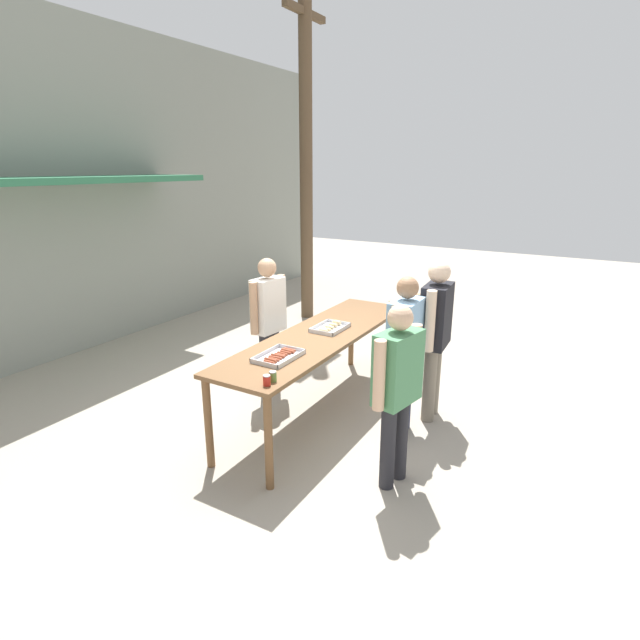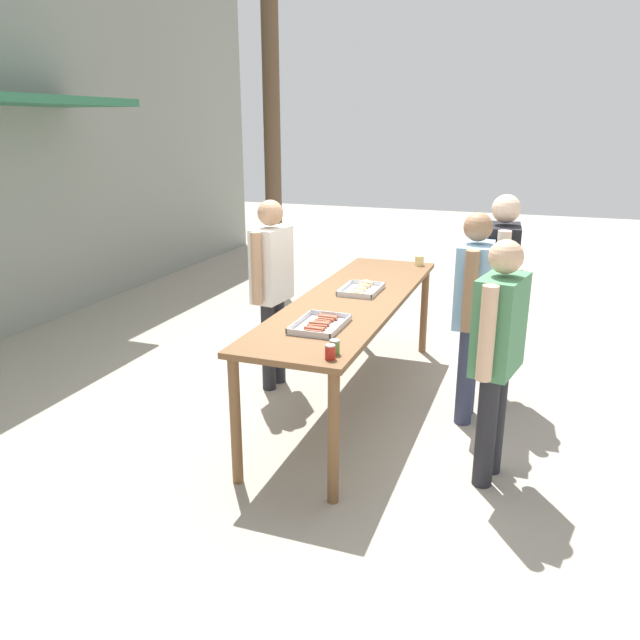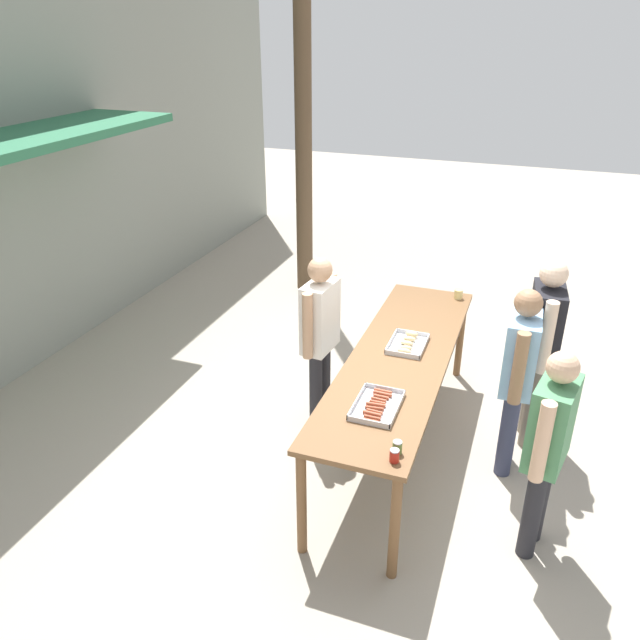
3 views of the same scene
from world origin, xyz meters
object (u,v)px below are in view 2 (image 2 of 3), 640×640
at_px(condiment_jar_ketchup, 335,347).
at_px(food_tray_sausages, 320,325).
at_px(food_tray_buns, 361,289).
at_px(beer_cup, 419,261).
at_px(utility_pole, 271,70).
at_px(person_customer_holding_hotdog, 498,344).
at_px(person_customer_with_cup, 500,282).
at_px(person_customer_waiting_in_line, 472,301).
at_px(condiment_jar_mustard, 330,352).
at_px(person_server_behind_table, 272,278).

bearing_deg(condiment_jar_ketchup, food_tray_sausages, 29.49).
relative_size(food_tray_buns, beer_cup, 4.59).
bearing_deg(food_tray_buns, utility_pole, 35.66).
bearing_deg(person_customer_holding_hotdog, food_tray_sausages, -78.54).
bearing_deg(utility_pole, beer_cup, -126.91).
distance_m(food_tray_sausages, utility_pole, 4.71).
bearing_deg(utility_pole, food_tray_buns, -144.34).
relative_size(person_customer_with_cup, person_customer_waiting_in_line, 1.05).
xyz_separation_m(food_tray_sausages, condiment_jar_mustard, (-0.54, -0.26, 0.03)).
distance_m(condiment_jar_mustard, person_customer_holding_hotdog, 1.04).
bearing_deg(person_customer_waiting_in_line, condiment_jar_mustard, -26.31).
relative_size(person_customer_with_cup, utility_pole, 0.31).
height_order(person_server_behind_table, person_customer_holding_hotdog, person_server_behind_table).
distance_m(food_tray_buns, utility_pole, 3.96).
bearing_deg(food_tray_sausages, food_tray_buns, -0.05).
distance_m(person_customer_holding_hotdog, person_customer_waiting_in_line, 0.87).
height_order(condiment_jar_ketchup, person_customer_holding_hotdog, person_customer_holding_hotdog).
bearing_deg(condiment_jar_mustard, beer_cup, 0.23).
height_order(condiment_jar_mustard, condiment_jar_ketchup, same).
relative_size(person_server_behind_table, person_customer_with_cup, 0.96).
bearing_deg(utility_pole, person_customer_holding_hotdog, -140.15).
height_order(beer_cup, person_customer_with_cup, person_customer_with_cup).
bearing_deg(person_customer_holding_hotdog, person_customer_waiting_in_line, -151.43).
bearing_deg(person_customer_with_cup, person_customer_holding_hotdog, -0.12).
relative_size(food_tray_buns, person_customer_holding_hotdog, 0.27).
relative_size(person_server_behind_table, person_customer_holding_hotdog, 1.03).
xyz_separation_m(beer_cup, person_customer_waiting_in_line, (-1.27, -0.65, -0.00)).
xyz_separation_m(person_customer_waiting_in_line, utility_pole, (2.97, 2.92, 1.87)).
bearing_deg(person_customer_waiting_in_line, food_tray_sausages, -48.47).
bearing_deg(food_tray_sausages, condiment_jar_mustard, -154.40).
xyz_separation_m(food_tray_sausages, utility_pole, (3.80, 2.03, 1.90)).
bearing_deg(condiment_jar_ketchup, condiment_jar_mustard, -178.00).
distance_m(beer_cup, utility_pole, 3.40).
relative_size(condiment_jar_mustard, person_customer_holding_hotdog, 0.06).
distance_m(condiment_jar_ketchup, beer_cup, 2.54).
bearing_deg(food_tray_buns, person_customer_waiting_in_line, -99.27).
bearing_deg(person_server_behind_table, condiment_jar_mustard, -138.96).
xyz_separation_m(food_tray_sausages, person_customer_with_cup, (1.28, -1.05, 0.08)).
xyz_separation_m(food_tray_buns, person_customer_holding_hotdog, (-0.98, -1.15, 0.00)).
height_order(food_tray_buns, condiment_jar_ketchup, condiment_jar_ketchup).
bearing_deg(food_tray_sausages, condiment_jar_ketchup, -150.51).
bearing_deg(person_customer_waiting_in_line, person_customer_with_cup, 160.19).
bearing_deg(condiment_jar_mustard, person_server_behind_table, 35.23).
height_order(person_customer_with_cup, person_customer_waiting_in_line, person_customer_with_cup).
xyz_separation_m(condiment_jar_mustard, utility_pole, (4.34, 2.28, 1.87)).
xyz_separation_m(food_tray_buns, person_server_behind_table, (-0.08, 0.75, 0.05)).
height_order(person_customer_holding_hotdog, person_customer_waiting_in_line, person_customer_waiting_in_line).
height_order(food_tray_sausages, person_customer_holding_hotdog, person_customer_holding_hotdog).
height_order(beer_cup, person_customer_holding_hotdog, person_customer_holding_hotdog).
bearing_deg(person_customer_holding_hotdog, condiment_jar_ketchup, -51.89).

